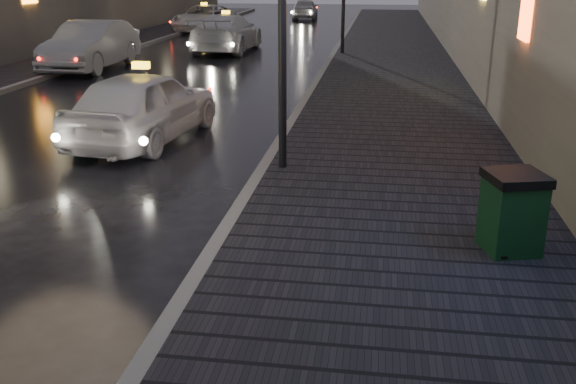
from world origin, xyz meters
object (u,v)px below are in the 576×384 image
trash_bin (512,212)px  taxi_near (144,105)px  taxi_far (205,18)px  taxi_mid (226,33)px  car_left_mid (91,45)px  car_far (305,9)px

trash_bin → taxi_near: (-6.57, 5.00, 0.10)m
taxi_far → taxi_near: bearing=-69.7°
taxi_near → taxi_mid: taxi_mid is taller
trash_bin → taxi_near: bearing=126.7°
taxi_near → car_left_mid: car_left_mid is taller
taxi_near → taxi_far: 24.27m
taxi_mid → car_far: taxi_mid is taller
taxi_mid → car_far: 18.09m
taxi_mid → car_far: (1.23, 18.05, -0.10)m
taxi_near → taxi_mid: 15.03m
car_left_mid → taxi_mid: 6.64m
taxi_near → car_left_mid: (-5.42, 9.33, 0.08)m
trash_bin → car_left_mid: bearing=113.9°
taxi_mid → taxi_near: bearing=98.3°
trash_bin → taxi_near: 8.26m
trash_bin → car_far: (-7.16, 37.97, 0.03)m
trash_bin → taxi_far: 31.03m
taxi_mid → taxi_far: size_ratio=1.05×
car_left_mid → taxi_far: (0.22, 14.38, -0.12)m
trash_bin → taxi_mid: size_ratio=0.19×
car_far → car_left_mid: bearing=75.5°
taxi_near → car_left_mid: size_ratio=0.88×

